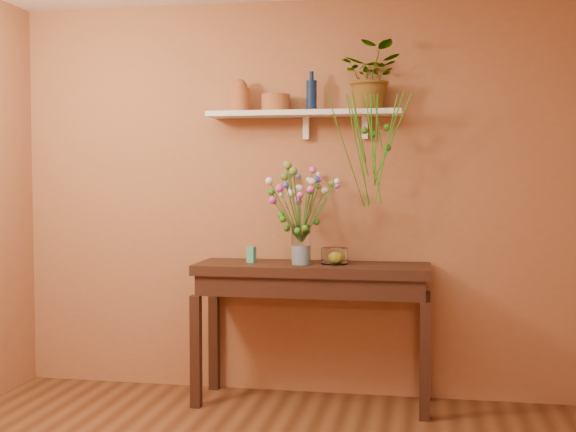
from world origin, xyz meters
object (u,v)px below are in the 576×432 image
terracotta_jug (240,96)px  glass_vase (301,248)px  glass_bowl (334,257)px  blue_bottle (312,95)px  sideboard (312,284)px  bouquet (298,194)px  spider_plant (372,77)px

terracotta_jug → glass_vase: (0.45, -0.18, -1.01)m
glass_vase → glass_bowl: (0.21, 0.06, -0.06)m
blue_bottle → sideboard: bearing=-78.7°
sideboard → bouquet: (-0.09, -0.04, 0.59)m
spider_plant → glass_vase: (-0.44, -0.18, -1.12)m
spider_plant → glass_vase: bearing=-158.4°
terracotta_jug → glass_bowl: terracotta_jug is taller
glass_bowl → terracotta_jug: bearing=169.7°
bouquet → glass_bowl: bouquet is taller
spider_plant → terracotta_jug: bearing=180.0°
terracotta_jug → spider_plant: 0.90m
glass_vase → bouquet: bouquet is taller
sideboard → terracotta_jug: 1.36m
sideboard → bouquet: size_ratio=2.88×
glass_vase → terracotta_jug: bearing=158.7°
blue_bottle → spider_plant: (0.40, -0.01, 0.11)m
blue_bottle → glass_bowl: 1.09m
sideboard → bouquet: bouquet is taller
blue_bottle → glass_bowl: size_ratio=1.47×
sideboard → spider_plant: spider_plant is taller
bouquet → blue_bottle: bearing=72.8°
terracotta_jug → bouquet: terracotta_jug is taller
sideboard → blue_bottle: (-0.03, 0.15, 1.25)m
glass_vase → glass_bowl: bearing=14.7°
sideboard → spider_plant: size_ratio=3.53×
terracotta_jug → blue_bottle: size_ratio=0.85×
spider_plant → bouquet: size_ratio=0.81×
spider_plant → glass_vase: 1.21m
terracotta_jug → blue_bottle: (0.49, 0.01, 0.00)m
glass_bowl → bouquet: bearing=-165.9°
blue_bottle → glass_vase: size_ratio=1.01×
blue_bottle → bouquet: bearing=-107.2°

